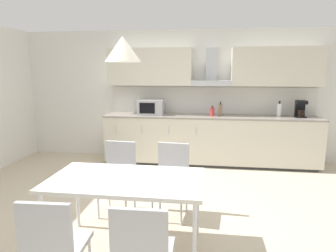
# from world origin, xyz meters

# --- Properties ---
(ground_plane) EXTENTS (8.61, 7.34, 0.02)m
(ground_plane) POSITION_xyz_m (0.00, 0.00, -0.01)
(ground_plane) COLOR beige
(wall_back) EXTENTS (6.89, 0.10, 2.51)m
(wall_back) POSITION_xyz_m (0.00, 2.50, 1.25)
(wall_back) COLOR silver
(wall_back) RESTS_ON ground_plane
(kitchen_counter) EXTENTS (3.94, 0.67, 0.91)m
(kitchen_counter) POSITION_xyz_m (0.83, 2.13, 0.46)
(kitchen_counter) COLOR #333333
(kitchen_counter) RESTS_ON ground_plane
(backsplash_tile) EXTENTS (3.92, 0.02, 0.51)m
(backsplash_tile) POSITION_xyz_m (0.83, 2.43, 1.17)
(backsplash_tile) COLOR silver
(backsplash_tile) RESTS_ON kitchen_counter
(upper_wall_cabinets) EXTENTS (3.92, 0.40, 0.70)m
(upper_wall_cabinets) POSITION_xyz_m (0.83, 2.28, 1.80)
(upper_wall_cabinets) COLOR beige
(microwave) EXTENTS (0.48, 0.35, 0.28)m
(microwave) POSITION_xyz_m (-0.29, 2.12, 1.05)
(microwave) COLOR #ADADB2
(microwave) RESTS_ON kitchen_counter
(coffee_maker) EXTENTS (0.18, 0.19, 0.30)m
(coffee_maker) POSITION_xyz_m (2.42, 2.15, 1.06)
(coffee_maker) COLOR black
(coffee_maker) RESTS_ON kitchen_counter
(bottle_red) EXTENTS (0.07, 0.07, 0.19)m
(bottle_red) POSITION_xyz_m (0.87, 2.08, 0.99)
(bottle_red) COLOR red
(bottle_red) RESTS_ON kitchen_counter
(bottle_white) EXTENTS (0.08, 0.08, 0.28)m
(bottle_white) POSITION_xyz_m (2.06, 2.18, 1.04)
(bottle_white) COLOR white
(bottle_white) RESTS_ON kitchen_counter
(bottle_brown) EXTENTS (0.06, 0.06, 0.26)m
(bottle_brown) POSITION_xyz_m (1.01, 2.10, 1.03)
(bottle_brown) COLOR brown
(bottle_brown) RESTS_ON kitchen_counter
(dining_table) EXTENTS (1.45, 0.82, 0.73)m
(dining_table) POSITION_xyz_m (0.04, -0.82, 0.69)
(dining_table) COLOR silver
(dining_table) RESTS_ON ground_plane
(chair_far_right) EXTENTS (0.44, 0.44, 0.87)m
(chair_far_right) POSITION_xyz_m (0.38, -0.03, 0.53)
(chair_far_right) COLOR #B2B2B7
(chair_far_right) RESTS_ON ground_plane
(chair_far_left) EXTENTS (0.42, 0.42, 0.87)m
(chair_far_left) POSITION_xyz_m (-0.28, -0.03, 0.53)
(chair_far_left) COLOR #B2B2B7
(chair_far_left) RESTS_ON ground_plane
(chair_near_left) EXTENTS (0.42, 0.42, 0.87)m
(chair_near_left) POSITION_xyz_m (-0.28, -1.61, 0.53)
(chair_near_left) COLOR #B2B2B7
(chair_near_left) RESTS_ON ground_plane
(chair_near_right) EXTENTS (0.41, 0.41, 0.87)m
(chair_near_right) POSITION_xyz_m (0.37, -1.61, 0.53)
(chair_near_right) COLOR #B2B2B7
(chair_near_right) RESTS_ON ground_plane
(pendant_lamp) EXTENTS (0.32, 0.32, 0.22)m
(pendant_lamp) POSITION_xyz_m (0.04, -0.82, 1.91)
(pendant_lamp) COLOR silver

